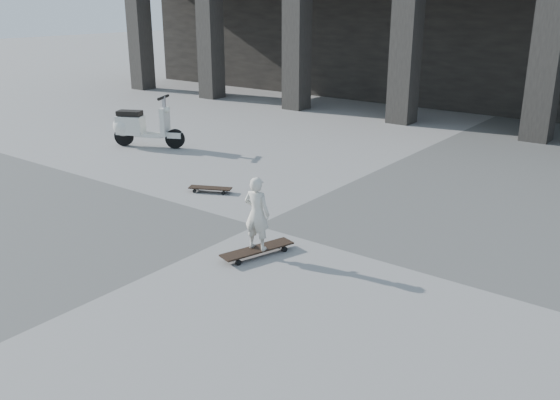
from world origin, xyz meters
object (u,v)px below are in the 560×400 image
Objects in this scene: skateboard_spare at (210,189)px; scooter at (136,126)px; child at (257,213)px; longboard at (257,250)px.

scooter reaches higher than skateboard_spare.
child is at bearing -52.16° from scooter.
skateboard_spare is 0.48× the size of scooter.
scooter is at bearing 80.50° from longboard.
skateboard_spare is (-2.39, 1.61, -0.01)m from longboard.
scooter reaches higher than child.
scooter reaches higher than longboard.
child is (2.39, -1.61, 0.53)m from skateboard_spare.
longboard is 0.52m from child.
scooter is (-3.73, 1.49, 0.40)m from skateboard_spare.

